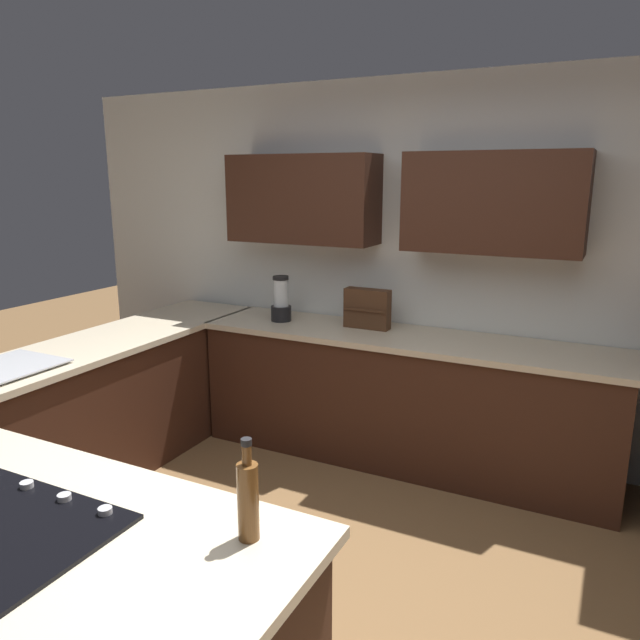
# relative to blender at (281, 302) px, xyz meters

# --- Properties ---
(ground_plane) EXTENTS (14.00, 14.00, 0.00)m
(ground_plane) POSITION_rel_blender_xyz_m (-1.05, 1.72, -1.04)
(ground_plane) COLOR brown
(wall_back) EXTENTS (6.00, 0.44, 2.60)m
(wall_back) POSITION_rel_blender_xyz_m (-0.99, -0.33, 0.37)
(wall_back) COLOR silver
(wall_back) RESTS_ON ground
(lower_cabinets_back) EXTENTS (2.80, 0.60, 0.86)m
(lower_cabinets_back) POSITION_rel_blender_xyz_m (-0.95, 0.00, -0.61)
(lower_cabinets_back) COLOR #381E14
(lower_cabinets_back) RESTS_ON ground
(countertop_back) EXTENTS (2.84, 0.64, 0.04)m
(countertop_back) POSITION_rel_blender_xyz_m (-0.95, 0.00, -0.16)
(countertop_back) COLOR beige
(countertop_back) RESTS_ON lower_cabinets_back
(lower_cabinets_side) EXTENTS (0.60, 2.90, 0.86)m
(lower_cabinets_side) POSITION_rel_blender_xyz_m (0.77, 1.17, -0.61)
(lower_cabinets_side) COLOR #381E14
(lower_cabinets_side) RESTS_ON ground
(countertop_side) EXTENTS (0.64, 2.94, 0.04)m
(countertop_side) POSITION_rel_blender_xyz_m (0.77, 1.17, -0.16)
(countertop_side) COLOR beige
(countertop_side) RESTS_ON lower_cabinets_side
(blender) EXTENTS (0.15, 0.15, 0.33)m
(blender) POSITION_rel_blender_xyz_m (0.00, 0.00, 0.00)
(blender) COLOR black
(blender) RESTS_ON countertop_back
(spice_rack) EXTENTS (0.32, 0.11, 0.28)m
(spice_rack) POSITION_rel_blender_xyz_m (-0.65, -0.08, -0.00)
(spice_rack) COLOR #472B19
(spice_rack) RESTS_ON countertop_back
(second_bottle) EXTENTS (0.06, 0.06, 0.32)m
(second_bottle) POSITION_rel_blender_xyz_m (-1.30, 2.41, -0.01)
(second_bottle) COLOR brown
(second_bottle) RESTS_ON island_top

